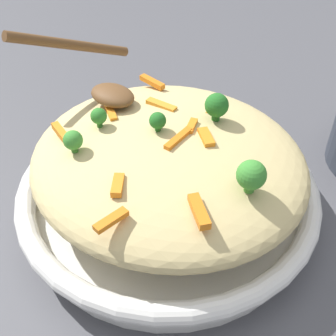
% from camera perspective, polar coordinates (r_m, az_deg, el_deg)
% --- Properties ---
extents(ground_plane, '(2.40, 2.40, 0.00)m').
position_cam_1_polar(ground_plane, '(0.53, 0.00, -5.58)').
color(ground_plane, '#4C4C51').
extents(serving_bowl, '(0.34, 0.34, 0.05)m').
position_cam_1_polar(serving_bowl, '(0.51, 0.00, -3.47)').
color(serving_bowl, white).
rests_on(serving_bowl, ground_plane).
extents(pasta_mound, '(0.30, 0.29, 0.07)m').
position_cam_1_polar(pasta_mound, '(0.47, 0.00, 1.03)').
color(pasta_mound, '#D1BA7A').
rests_on(pasta_mound, serving_bowl).
extents(carrot_piece_0, '(0.04, 0.03, 0.01)m').
position_cam_1_polar(carrot_piece_0, '(0.38, 4.08, -5.65)').
color(carrot_piece_0, orange).
rests_on(carrot_piece_0, pasta_mound).
extents(carrot_piece_1, '(0.01, 0.04, 0.01)m').
position_cam_1_polar(carrot_piece_1, '(0.44, 1.10, 3.66)').
color(carrot_piece_1, orange).
rests_on(carrot_piece_1, pasta_mound).
extents(carrot_piece_2, '(0.04, 0.01, 0.01)m').
position_cam_1_polar(carrot_piece_2, '(0.50, -0.87, 8.16)').
color(carrot_piece_2, orange).
rests_on(carrot_piece_2, pasta_mound).
extents(carrot_piece_3, '(0.04, 0.03, 0.01)m').
position_cam_1_polar(carrot_piece_3, '(0.50, -7.58, 7.52)').
color(carrot_piece_3, orange).
rests_on(carrot_piece_3, pasta_mound).
extents(carrot_piece_4, '(0.04, 0.01, 0.01)m').
position_cam_1_polar(carrot_piece_4, '(0.55, -2.08, 11.17)').
color(carrot_piece_4, orange).
rests_on(carrot_piece_4, pasta_mound).
extents(carrot_piece_5, '(0.01, 0.03, 0.01)m').
position_cam_1_polar(carrot_piece_5, '(0.50, 5.93, 7.71)').
color(carrot_piece_5, orange).
rests_on(carrot_piece_5, pasta_mound).
extents(carrot_piece_6, '(0.02, 0.03, 0.01)m').
position_cam_1_polar(carrot_piece_6, '(0.40, -6.58, -2.24)').
color(carrot_piece_6, orange).
rests_on(carrot_piece_6, pasta_mound).
extents(carrot_piece_7, '(0.03, 0.02, 0.01)m').
position_cam_1_polar(carrot_piece_7, '(0.48, -13.85, 4.60)').
color(carrot_piece_7, orange).
rests_on(carrot_piece_7, pasta_mound).
extents(carrot_piece_8, '(0.01, 0.03, 0.01)m').
position_cam_1_polar(carrot_piece_8, '(0.37, -7.44, -6.75)').
color(carrot_piece_8, orange).
rests_on(carrot_piece_8, pasta_mound).
extents(carrot_piece_9, '(0.02, 0.03, 0.01)m').
position_cam_1_polar(carrot_piece_9, '(0.46, 3.07, 5.40)').
color(carrot_piece_9, orange).
rests_on(carrot_piece_9, pasta_mound).
extents(carrot_piece_10, '(0.03, 0.03, 0.01)m').
position_cam_1_polar(carrot_piece_10, '(0.45, 4.99, 4.02)').
color(carrot_piece_10, orange).
rests_on(carrot_piece_10, pasta_mound).
extents(broccoli_floret_0, '(0.02, 0.02, 0.02)m').
position_cam_1_polar(broccoli_floret_0, '(0.44, -12.30, 3.53)').
color(broccoli_floret_0, '#377928').
rests_on(broccoli_floret_0, pasta_mound).
extents(broccoli_floret_1, '(0.02, 0.02, 0.02)m').
position_cam_1_polar(broccoli_floret_1, '(0.47, -9.03, 6.67)').
color(broccoli_floret_1, '#296820').
rests_on(broccoli_floret_1, pasta_mound).
extents(broccoli_floret_2, '(0.03, 0.03, 0.03)m').
position_cam_1_polar(broccoli_floret_2, '(0.39, 10.82, -0.95)').
color(broccoli_floret_2, '#377928').
rests_on(broccoli_floret_2, pasta_mound).
extents(broccoli_floret_3, '(0.02, 0.02, 0.02)m').
position_cam_1_polar(broccoli_floret_3, '(0.45, -1.71, 5.91)').
color(broccoli_floret_3, '#205B1C').
rests_on(broccoli_floret_3, pasta_mound).
extents(broccoli_floret_4, '(0.03, 0.03, 0.03)m').
position_cam_1_polar(broccoli_floret_4, '(0.47, 6.37, 8.09)').
color(broccoli_floret_4, '#205B1C').
rests_on(broccoli_floret_4, pasta_mound).
extents(serving_spoon, '(0.12, 0.16, 0.08)m').
position_cam_1_polar(serving_spoon, '(0.52, -9.26, 11.80)').
color(serving_spoon, brown).
rests_on(serving_spoon, pasta_mound).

